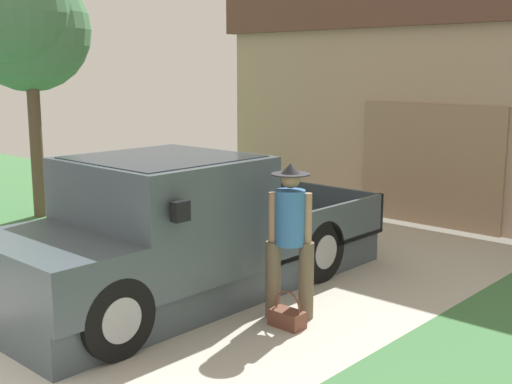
# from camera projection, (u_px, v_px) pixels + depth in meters

# --- Properties ---
(pickup_truck) EXTENTS (2.09, 5.19, 1.72)m
(pickup_truck) POSITION_uv_depth(u_px,v_px,m) (174.00, 237.00, 7.72)
(pickup_truck) COLOR #414C53
(pickup_truck) RESTS_ON ground
(person_with_hat) EXTENTS (0.46, 0.42, 1.72)m
(person_with_hat) POSITION_uv_depth(u_px,v_px,m) (290.00, 234.00, 7.09)
(person_with_hat) COLOR brown
(person_with_hat) RESTS_ON ground
(handbag) EXTENTS (0.37, 0.21, 0.40)m
(handbag) POSITION_uv_depth(u_px,v_px,m) (287.00, 317.00, 6.98)
(handbag) COLOR brown
(handbag) RESTS_ON ground
(house_with_garage) EXTENTS (9.08, 7.22, 4.30)m
(house_with_garage) POSITION_uv_depth(u_px,v_px,m) (500.00, 94.00, 13.87)
(house_with_garage) COLOR tan
(house_with_garage) RESTS_ON ground
(front_yard_tree) EXTENTS (2.38, 2.46, 4.59)m
(front_yard_tree) POSITION_uv_depth(u_px,v_px,m) (23.00, 24.00, 11.63)
(front_yard_tree) COLOR brown
(front_yard_tree) RESTS_ON ground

